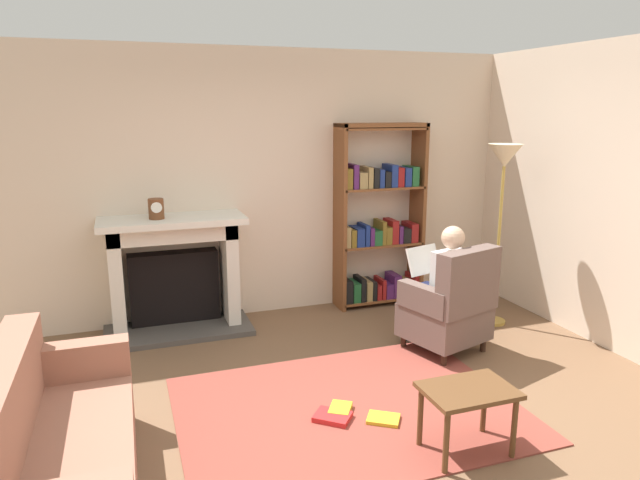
% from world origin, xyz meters
% --- Properties ---
extents(ground, '(14.00, 14.00, 0.00)m').
position_xyz_m(ground, '(0.00, 0.00, 0.00)').
color(ground, brown).
extents(back_wall, '(5.60, 0.10, 2.70)m').
position_xyz_m(back_wall, '(0.00, 2.55, 1.35)').
color(back_wall, beige).
rests_on(back_wall, ground).
extents(side_wall_right, '(0.10, 5.20, 2.70)m').
position_xyz_m(side_wall_right, '(2.65, 1.25, 1.35)').
color(side_wall_right, beige).
rests_on(side_wall_right, ground).
extents(area_rug, '(2.40, 1.80, 0.01)m').
position_xyz_m(area_rug, '(0.00, 0.30, 0.01)').
color(area_rug, brown).
rests_on(area_rug, ground).
extents(fireplace, '(1.37, 0.64, 1.12)m').
position_xyz_m(fireplace, '(-1.00, 2.30, 0.59)').
color(fireplace, '#4C4742').
rests_on(fireplace, ground).
extents(mantel_clock, '(0.14, 0.14, 0.19)m').
position_xyz_m(mantel_clock, '(-1.14, 2.20, 1.22)').
color(mantel_clock, brown).
rests_on(mantel_clock, fireplace).
extents(bookshelf, '(0.96, 0.32, 1.96)m').
position_xyz_m(bookshelf, '(1.17, 2.33, 0.92)').
color(bookshelf, brown).
rests_on(bookshelf, ground).
extents(armchair_reading, '(0.79, 0.78, 0.97)m').
position_xyz_m(armchair_reading, '(1.22, 0.94, 0.42)').
color(armchair_reading, '#331E14').
rests_on(armchair_reading, ground).
extents(seated_reader, '(0.47, 0.59, 1.14)m').
position_xyz_m(seated_reader, '(1.19, 1.05, 0.62)').
color(seated_reader, silver).
rests_on(seated_reader, ground).
extents(sofa_floral, '(0.73, 1.71, 0.85)m').
position_xyz_m(sofa_floral, '(-1.87, -0.16, 0.32)').
color(sofa_floral, '#9D6651').
rests_on(sofa_floral, ground).
extents(side_table, '(0.56, 0.39, 0.44)m').
position_xyz_m(side_table, '(0.50, -0.42, 0.37)').
color(side_table, brown).
rests_on(side_table, ground).
extents(scattered_books, '(0.61, 0.45, 0.04)m').
position_xyz_m(scattered_books, '(-0.05, 0.19, 0.03)').
color(scattered_books, gold).
rests_on(scattered_books, area_rug).
extents(floor_lamp, '(0.32, 0.32, 1.79)m').
position_xyz_m(floor_lamp, '(2.02, 1.40, 1.52)').
color(floor_lamp, '#B7933F').
rests_on(floor_lamp, ground).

